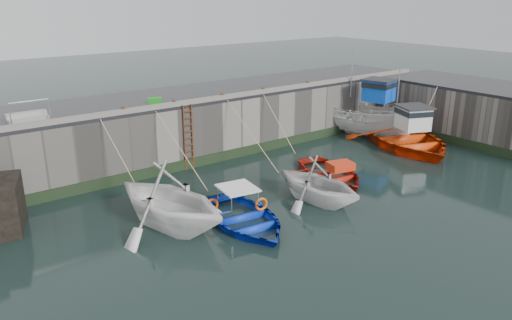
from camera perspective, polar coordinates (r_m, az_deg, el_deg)
ground at (r=18.81m, az=13.50°, el=-7.84°), size 120.00×120.00×0.00m
quay_back at (r=27.34m, az=-6.78°, el=4.26°), size 30.00×5.00×3.00m
road_back at (r=26.99m, az=-6.91°, el=7.51°), size 30.00×5.00×0.16m
kerb_back at (r=24.99m, az=-4.15°, el=7.13°), size 30.00×0.30×0.20m
algae_back at (r=25.61m, az=-3.76°, el=0.45°), size 30.00×0.08×0.50m
algae_right at (r=29.51m, az=24.76°, el=1.20°), size 0.08×15.00×0.50m
ladder at (r=24.18m, az=-7.72°, el=2.55°), size 0.51×0.08×3.20m
boat_near_white at (r=18.90m, az=-9.79°, el=-7.44°), size 5.69×6.22×2.78m
boat_near_white_rope at (r=22.10m, az=-14.44°, el=-3.83°), size 0.04×3.71×3.10m
boat_near_blue at (r=18.79m, az=-1.38°, el=-7.31°), size 4.11×5.25×0.99m
boat_near_blue_rope at (r=22.36m, az=-8.30°, el=-3.15°), size 0.04×4.91×3.10m
boat_near_blacktrim at (r=20.94m, az=6.97°, el=-4.63°), size 4.00×4.51×2.19m
boat_near_blacktrim_rope at (r=24.20m, az=-0.61°, el=-1.23°), size 0.04×4.96×3.10m
boat_near_navy at (r=23.67m, az=8.50°, el=-1.91°), size 4.16×5.08×0.92m
boat_near_navy_rope at (r=26.27m, az=2.63°, el=0.37°), size 0.04×3.64×3.10m
boat_far_white at (r=30.60m, az=12.66°, el=4.67°), size 4.04×7.03×5.56m
boat_far_orange at (r=29.08m, az=16.70°, el=2.41°), size 7.69×8.79×4.52m
fish_crate at (r=24.53m, az=-11.50°, el=6.67°), size 0.75×0.61×0.27m
railing at (r=22.64m, az=-24.68°, el=4.52°), size 1.60×1.05×1.00m
bollard_a at (r=22.80m, az=-14.90°, el=5.54°), size 0.18×0.18×0.28m
bollard_b at (r=23.83m, az=-9.35°, el=6.46°), size 0.18×0.18×0.28m
bollard_c at (r=25.17m, az=-3.90°, el=7.31°), size 0.18×0.18×0.28m
bollard_d at (r=26.67m, az=0.81°, el=7.99°), size 0.18×0.18×0.28m
bollard_e at (r=28.72m, az=5.90°, el=8.66°), size 0.18×0.18×0.28m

